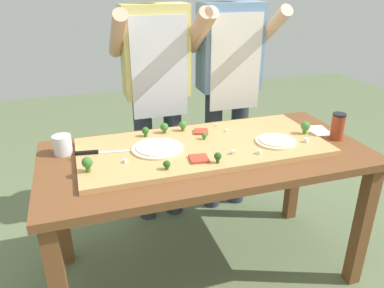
{
  "coord_description": "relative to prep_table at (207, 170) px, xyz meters",
  "views": [
    {
      "loc": [
        -0.6,
        -1.62,
        1.58
      ],
      "look_at": [
        -0.06,
        0.07,
        0.8
      ],
      "focal_mm": 34.93,
      "sensor_mm": 36.0,
      "label": 1
    }
  ],
  "objects": [
    {
      "name": "ground_plane",
      "position": [
        0.0,
        0.0,
        -0.67
      ],
      "size": [
        8.0,
        8.0,
        0.0
      ],
      "primitive_type": "plane",
      "color": "#60704C"
    },
    {
      "name": "prep_table",
      "position": [
        0.0,
        0.0,
        0.0
      ],
      "size": [
        1.66,
        0.79,
        0.77
      ],
      "color": "brown",
      "rests_on": "ground"
    },
    {
      "name": "cutting_board",
      "position": [
        -0.01,
        0.04,
        0.12
      ],
      "size": [
        1.26,
        0.56,
        0.03
      ],
      "primitive_type": "cube",
      "color": "tan",
      "rests_on": "prep_table"
    },
    {
      "name": "chefs_knife",
      "position": [
        -0.54,
        0.09,
        0.14
      ],
      "size": [
        0.29,
        0.06,
        0.02
      ],
      "color": "#B7BABF",
      "rests_on": "cutting_board"
    },
    {
      "name": "pizza_whole_cheese_artichoke",
      "position": [
        0.36,
        -0.05,
        0.14
      ],
      "size": [
        0.21,
        0.21,
        0.02
      ],
      "color": "beige",
      "rests_on": "cutting_board"
    },
    {
      "name": "pizza_whole_white_garlic",
      "position": [
        -0.25,
        0.05,
        0.14
      ],
      "size": [
        0.26,
        0.26,
        0.02
      ],
      "color": "beige",
      "rests_on": "cutting_board"
    },
    {
      "name": "pizza_slice_center",
      "position": [
        -0.09,
        -0.13,
        0.14
      ],
      "size": [
        0.1,
        0.1,
        0.01
      ],
      "primitive_type": "cube",
      "rotation": [
        0.0,
        0.0,
        -0.12
      ],
      "color": "#BC3D28",
      "rests_on": "cutting_board"
    },
    {
      "name": "pizza_slice_near_left",
      "position": [
        0.03,
        0.19,
        0.14
      ],
      "size": [
        0.09,
        0.09,
        0.01
      ],
      "primitive_type": "cube",
      "rotation": [
        0.0,
        0.0,
        -0.31
      ],
      "color": "#BC3D28",
      "rests_on": "cutting_board"
    },
    {
      "name": "broccoli_floret_front_left",
      "position": [
        -0.59,
        -0.09,
        0.17
      ],
      "size": [
        0.05,
        0.05,
        0.07
      ],
      "color": "#3F7220",
      "rests_on": "cutting_board"
    },
    {
      "name": "broccoli_floret_back_left",
      "position": [
        -0.25,
        -0.17,
        0.16
      ],
      "size": [
        0.03,
        0.03,
        0.04
      ],
      "color": "#2C5915",
      "rests_on": "cutting_board"
    },
    {
      "name": "broccoli_floret_center_left",
      "position": [
        -0.27,
        0.23,
        0.16
      ],
      "size": [
        0.04,
        0.04,
        0.05
      ],
      "color": "#366618",
      "rests_on": "cutting_board"
    },
    {
      "name": "broccoli_floret_back_mid",
      "position": [
        0.02,
        0.1,
        0.15
      ],
      "size": [
        0.03,
        0.03,
        0.04
      ],
      "color": "#3F7220",
      "rests_on": "cutting_board"
    },
    {
      "name": "broccoli_floret_front_mid",
      "position": [
        -0.01,
        -0.18,
        0.16
      ],
      "size": [
        0.04,
        0.04,
        0.05
      ],
      "color": "#2C5915",
      "rests_on": "cutting_board"
    },
    {
      "name": "broccoli_floret_front_right",
      "position": [
        -0.05,
        0.25,
        0.16
      ],
      "size": [
        0.04,
        0.04,
        0.06
      ],
      "color": "#487A23",
      "rests_on": "cutting_board"
    },
    {
      "name": "broccoli_floret_back_right",
      "position": [
        0.57,
        -0.0,
        0.17
      ],
      "size": [
        0.05,
        0.05,
        0.07
      ],
      "color": "#487A23",
      "rests_on": "cutting_board"
    },
    {
      "name": "broccoli_floret_center_right",
      "position": [
        -0.16,
        0.25,
        0.16
      ],
      "size": [
        0.05,
        0.05,
        0.06
      ],
      "color": "#3F7220",
      "rests_on": "cutting_board"
    },
    {
      "name": "cheese_crumble_a",
      "position": [
        0.09,
        -0.12,
        0.14
      ],
      "size": [
        0.02,
        0.02,
        0.02
      ],
      "primitive_type": "cube",
      "rotation": [
        0.0,
        0.0,
        1.36
      ],
      "color": "silver",
      "rests_on": "cutting_board"
    },
    {
      "name": "cheese_crumble_b",
      "position": [
        0.18,
        0.16,
        0.14
      ],
      "size": [
        0.02,
        0.02,
        0.01
      ],
      "primitive_type": "cube",
      "rotation": [
        0.0,
        0.0,
        1.54
      ],
      "color": "white",
      "rests_on": "cutting_board"
    },
    {
      "name": "cheese_crumble_c",
      "position": [
        0.51,
        -0.1,
        0.14
      ],
      "size": [
        0.03,
        0.03,
        0.02
      ],
      "primitive_type": "cube",
      "rotation": [
        0.0,
        0.0,
        0.52
      ],
      "color": "white",
      "rests_on": "cutting_board"
    },
    {
      "name": "cheese_crumble_d",
      "position": [
        0.15,
        0.26,
        0.14
      ],
      "size": [
        0.02,
        0.02,
        0.01
      ],
      "primitive_type": "cube",
      "rotation": [
        0.0,
        0.0,
        1.38
      ],
      "color": "white",
      "rests_on": "cutting_board"
    },
    {
      "name": "cheese_crumble_e",
      "position": [
        -0.42,
        -0.05,
        0.14
      ],
      "size": [
        0.02,
        0.02,
        0.02
      ],
      "primitive_type": "cube",
      "rotation": [
        0.0,
        0.0,
        0.34
      ],
      "color": "white",
      "rests_on": "cutting_board"
    },
    {
      "name": "cheese_crumble_f",
      "position": [
        0.21,
        -0.15,
        0.14
      ],
      "size": [
        0.03,
        0.03,
        0.02
      ],
      "primitive_type": "cube",
      "rotation": [
        0.0,
        0.0,
        0.84
      ],
      "color": "white",
      "rests_on": "cutting_board"
    },
    {
      "name": "flour_cup",
      "position": [
        -0.7,
        0.2,
        0.15
      ],
      "size": [
        0.09,
        0.09,
        0.1
      ],
      "color": "white",
      "rests_on": "prep_table"
    },
    {
      "name": "sauce_jar",
      "position": [
        0.73,
        -0.06,
        0.18
      ],
      "size": [
        0.07,
        0.07,
        0.15
      ],
      "color": "#99381E",
      "rests_on": "prep_table"
    },
    {
      "name": "recipe_note",
      "position": [
        0.71,
        0.07,
        0.1
      ],
      "size": [
        0.15,
        0.18,
        0.0
      ],
      "primitive_type": "cube",
      "rotation": [
        0.0,
        0.0,
        -0.2
      ],
      "color": "white",
      "rests_on": "prep_table"
    },
    {
      "name": "cook_left",
      "position": [
        -0.11,
        0.64,
        0.33
      ],
      "size": [
        0.54,
        0.39,
        1.67
      ],
      "color": "#333847",
      "rests_on": "ground"
    },
    {
      "name": "cook_right",
      "position": [
        0.39,
        0.64,
        0.33
      ],
      "size": [
        0.54,
        0.39,
        1.67
      ],
      "color": "#333847",
      "rests_on": "ground"
    }
  ]
}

